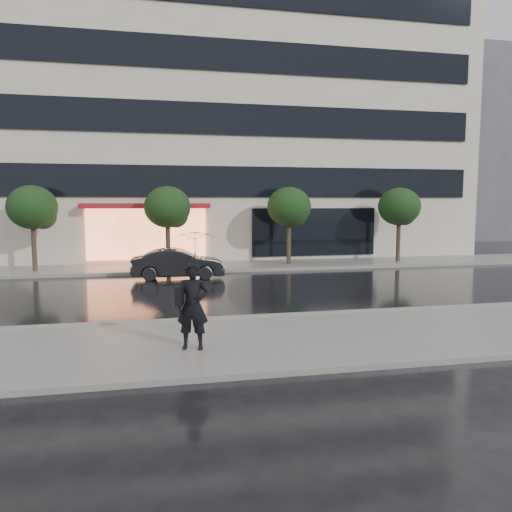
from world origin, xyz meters
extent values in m
plane|color=black|center=(0.00, 0.00, 0.00)|extent=(120.00, 120.00, 0.00)
cube|color=slate|center=(0.00, -3.25, 0.06)|extent=(60.00, 4.50, 0.12)
cube|color=slate|center=(0.00, 10.25, 0.06)|extent=(60.00, 3.50, 0.12)
cube|color=gray|center=(0.00, -1.00, 0.07)|extent=(60.00, 0.25, 0.14)
cube|color=gray|center=(0.00, 8.50, 0.07)|extent=(60.00, 0.25, 0.14)
cube|color=beige|center=(0.00, 18.00, 9.00)|extent=(30.00, 12.00, 18.00)
cube|color=black|center=(0.00, 11.94, 4.30)|extent=(28.00, 0.12, 1.60)
cube|color=black|center=(0.00, 11.94, 7.50)|extent=(28.00, 0.12, 1.60)
cube|color=black|center=(0.00, 11.94, 10.70)|extent=(28.00, 0.12, 1.60)
cube|color=#FF8C59|center=(-4.00, 11.92, 1.60)|extent=(6.00, 0.10, 2.60)
cube|color=maroon|center=(-4.00, 11.59, 3.05)|extent=(6.40, 0.70, 0.25)
cube|color=black|center=(5.00, 11.94, 1.60)|extent=(7.00, 0.10, 2.60)
cube|color=#4C4C54|center=(26.00, 28.00, 8.00)|extent=(12.00, 12.00, 16.00)
cylinder|color=#33261C|center=(-9.00, 10.00, 1.10)|extent=(0.22, 0.22, 2.20)
ellipsoid|color=black|center=(-9.00, 10.00, 3.00)|extent=(2.20, 2.20, 1.98)
sphere|color=black|center=(-8.60, 10.20, 2.60)|extent=(1.20, 1.20, 1.20)
cylinder|color=#33261C|center=(-3.00, 10.00, 1.10)|extent=(0.22, 0.22, 2.20)
ellipsoid|color=black|center=(-3.00, 10.00, 3.00)|extent=(2.20, 2.20, 1.98)
sphere|color=black|center=(-2.60, 10.20, 2.60)|extent=(1.20, 1.20, 1.20)
cylinder|color=#33261C|center=(3.00, 10.00, 1.10)|extent=(0.22, 0.22, 2.20)
ellipsoid|color=black|center=(3.00, 10.00, 3.00)|extent=(2.20, 2.20, 1.98)
sphere|color=black|center=(3.40, 10.20, 2.60)|extent=(1.20, 1.20, 1.20)
cylinder|color=#33261C|center=(9.00, 10.00, 1.10)|extent=(0.22, 0.22, 2.20)
ellipsoid|color=black|center=(9.00, 10.00, 3.00)|extent=(2.20, 2.20, 1.98)
sphere|color=black|center=(9.40, 10.20, 2.60)|extent=(1.20, 1.20, 1.20)
imported|color=black|center=(-2.69, 7.02, 0.64)|extent=(3.95, 1.58, 1.28)
imported|color=black|center=(-2.97, -3.73, 1.05)|extent=(0.77, 0.61, 1.85)
imported|color=#380A0A|center=(-2.91, -3.74, 2.22)|extent=(1.16, 1.18, 0.86)
cylinder|color=black|center=(-2.91, -3.74, 1.73)|extent=(0.02, 0.02, 0.93)
cube|color=black|center=(-3.25, -3.72, 1.27)|extent=(0.21, 0.37, 0.40)
camera|label=1|loc=(-3.81, -14.14, 3.23)|focal=35.00mm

